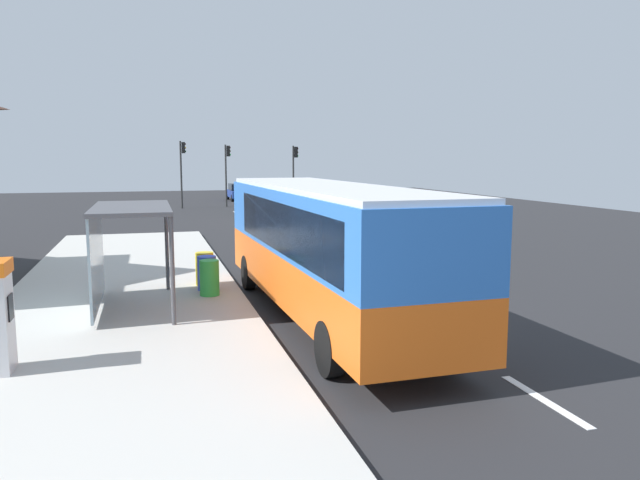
% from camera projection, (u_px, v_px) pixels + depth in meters
% --- Properties ---
extents(ground_plane, '(56.00, 92.00, 0.04)m').
position_uv_depth(ground_plane, '(275.00, 241.00, 28.73)').
color(ground_plane, '#262628').
extents(sidewalk_platform, '(6.20, 30.00, 0.18)m').
position_uv_depth(sidewalk_platform, '(124.00, 306.00, 15.55)').
color(sidewalk_platform, beige).
rests_on(sidewalk_platform, ground).
extents(lane_stripe_seg_0, '(0.16, 2.20, 0.01)m').
position_uv_depth(lane_stripe_seg_0, '(544.00, 400.00, 9.72)').
color(lane_stripe_seg_0, silver).
rests_on(lane_stripe_seg_0, ground).
extents(lane_stripe_seg_1, '(0.16, 2.20, 0.01)m').
position_uv_depth(lane_stripe_seg_1, '(413.00, 320.00, 14.48)').
color(lane_stripe_seg_1, silver).
rests_on(lane_stripe_seg_1, ground).
extents(lane_stripe_seg_2, '(0.16, 2.20, 0.01)m').
position_uv_depth(lane_stripe_seg_2, '(347.00, 280.00, 19.25)').
color(lane_stripe_seg_2, silver).
rests_on(lane_stripe_seg_2, ground).
extents(lane_stripe_seg_3, '(0.16, 2.20, 0.01)m').
position_uv_depth(lane_stripe_seg_3, '(307.00, 256.00, 24.02)').
color(lane_stripe_seg_3, silver).
rests_on(lane_stripe_seg_3, ground).
extents(lane_stripe_seg_4, '(0.16, 2.20, 0.01)m').
position_uv_depth(lane_stripe_seg_4, '(281.00, 240.00, 28.79)').
color(lane_stripe_seg_4, silver).
rests_on(lane_stripe_seg_4, ground).
extents(lane_stripe_seg_5, '(0.16, 2.20, 0.01)m').
position_uv_depth(lane_stripe_seg_5, '(262.00, 228.00, 33.56)').
color(lane_stripe_seg_5, silver).
rests_on(lane_stripe_seg_5, ground).
extents(lane_stripe_seg_6, '(0.16, 2.20, 0.01)m').
position_uv_depth(lane_stripe_seg_6, '(247.00, 219.00, 38.33)').
color(lane_stripe_seg_6, silver).
rests_on(lane_stripe_seg_6, ground).
extents(lane_stripe_seg_7, '(0.16, 2.20, 0.01)m').
position_uv_depth(lane_stripe_seg_7, '(236.00, 213.00, 43.10)').
color(lane_stripe_seg_7, silver).
rests_on(lane_stripe_seg_7, ground).
extents(bus, '(2.81, 11.07, 3.21)m').
position_uv_depth(bus, '(325.00, 243.00, 14.42)').
color(bus, orange).
rests_on(bus, ground).
extents(white_van, '(2.16, 5.26, 2.30)m').
position_uv_depth(white_van, '(284.00, 200.00, 36.75)').
color(white_van, silver).
rests_on(white_van, ground).
extents(sedan_near, '(1.86, 4.41, 1.52)m').
position_uv_depth(sedan_near, '(239.00, 192.00, 55.64)').
color(sedan_near, navy).
rests_on(sedan_near, ground).
extents(sedan_far, '(1.88, 4.42, 1.52)m').
position_uv_depth(sedan_far, '(263.00, 201.00, 44.01)').
color(sedan_far, '#195933').
rests_on(sedan_far, ground).
extents(recycling_bin_green, '(0.52, 0.52, 0.95)m').
position_uv_depth(recycling_bin_green, '(209.00, 278.00, 16.32)').
color(recycling_bin_green, green).
rests_on(recycling_bin_green, sidewalk_platform).
extents(recycling_bin_blue, '(0.52, 0.52, 0.95)m').
position_uv_depth(recycling_bin_blue, '(207.00, 273.00, 16.99)').
color(recycling_bin_blue, blue).
rests_on(recycling_bin_blue, sidewalk_platform).
extents(recycling_bin_yellow, '(0.52, 0.52, 0.95)m').
position_uv_depth(recycling_bin_yellow, '(205.00, 269.00, 17.66)').
color(recycling_bin_yellow, yellow).
rests_on(recycling_bin_yellow, sidewalk_platform).
extents(traffic_light_near_side, '(0.49, 0.28, 4.79)m').
position_uv_depth(traffic_light_near_side, '(295.00, 166.00, 48.06)').
color(traffic_light_near_side, '#2D2D2D').
rests_on(traffic_light_near_side, ground).
extents(traffic_light_far_side, '(0.49, 0.28, 5.12)m').
position_uv_depth(traffic_light_far_side, '(182.00, 164.00, 46.48)').
color(traffic_light_far_side, '#2D2D2D').
rests_on(traffic_light_far_side, ground).
extents(traffic_light_median, '(0.49, 0.28, 4.88)m').
position_uv_depth(traffic_light_median, '(227.00, 165.00, 48.21)').
color(traffic_light_median, '#2D2D2D').
rests_on(traffic_light_median, ground).
extents(bus_shelter, '(1.80, 4.00, 2.50)m').
position_uv_depth(bus_shelter, '(119.00, 230.00, 14.73)').
color(bus_shelter, '#4C4C51').
rests_on(bus_shelter, sidewalk_platform).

